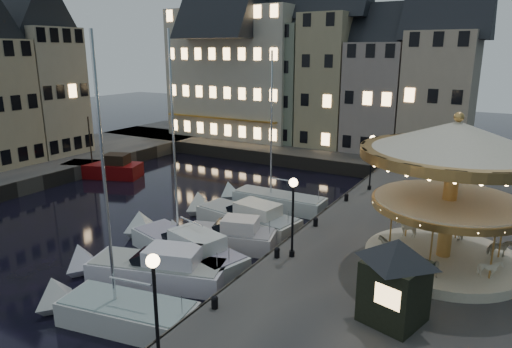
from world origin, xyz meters
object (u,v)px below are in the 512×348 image
Objects in this scene: bollard_b at (277,252)px; streetlamp_b at (293,206)px; motorboat_d at (223,237)px; red_fishing_boat at (104,169)px; bollard_c at (316,221)px; motorboat_b at (151,269)px; motorboat_c at (183,247)px; streetlamp_a at (155,297)px; streetlamp_c at (372,155)px; carousel at (453,167)px; motorboat_e at (243,218)px; ticket_kiosk at (396,266)px; bollard_a at (215,302)px; motorboat_a at (117,312)px; motorboat_f at (272,201)px; bollard_d at (346,197)px.

streetlamp_b is at bearing 39.81° from bollard_b.
red_fishing_boat reaches higher than motorboat_d.
bollard_c is 5.64m from motorboat_d.
bollard_b is 0.07× the size of motorboat_b.
streetlamp_a is at bearing -54.70° from motorboat_c.
streetlamp_c is at bearing 70.30° from motorboat_b.
carousel is at bearing -56.99° from streetlamp_c.
motorboat_e reaches higher than bollard_b.
streetlamp_c reaches higher than motorboat_b.
streetlamp_b is 7.32× the size of bollard_c.
motorboat_c reaches higher than bollard_b.
red_fishing_boat is 31.97m from carousel.
ticket_kiosk reaches higher than motorboat_d.
bollard_a is 7.35m from ticket_kiosk.
motorboat_d is 13.47m from carousel.
streetlamp_b is at bearing 151.47° from ticket_kiosk.
ticket_kiosk is (12.38, -2.37, 2.93)m from motorboat_c.
motorboat_a is 11.93m from ticket_kiosk.
motorboat_f is at bearing 107.71° from streetlamp_a.
motorboat_e reaches higher than bollard_a.
bollard_b is 0.07× the size of red_fishing_boat.
bollard_d is at bearing 42.86° from motorboat_e.
motorboat_d is (-5.33, 1.58, -3.38)m from streetlamp_b.
motorboat_b is (-5.59, -8.28, -0.96)m from bollard_c.
streetlamp_c is at bearing 10.11° from red_fishing_boat.
streetlamp_a reaches higher than bollard_a.
motorboat_b is at bearing -177.28° from ticket_kiosk.
bollard_a is 16.49m from motorboat_f.
streetlamp_c is at bearing 90.00° from streetlamp_a.
carousel reaches higher than motorboat_e.
motorboat_f is at bearing 96.40° from motorboat_d.
motorboat_a is 12.42m from motorboat_e.
streetlamp_b is 6.51m from motorboat_d.
carousel is at bearing -43.34° from bollard_d.
motorboat_a reaches higher than streetlamp_a.
bollard_d is at bearing 90.00° from bollard_a.
motorboat_c is at bearing 104.12° from motorboat_a.
motorboat_a is at bearing -69.55° from motorboat_b.
motorboat_d is (-4.73, -8.42, -0.97)m from bollard_d.
streetlamp_a is 20.15m from bollard_d.
bollard_a is 12.27m from motorboat_e.
ticket_kiosk is at bearing -49.87° from bollard_c.
bollard_b is 6.55m from motorboat_b.
streetlamp_a reaches higher than bollard_b.
bollard_b is 1.00× the size of bollard_d.
bollard_a is 16.00m from bollard_d.
red_fishing_boat is at bearing 139.14° from motorboat_a.
bollard_c and bollard_d have the same top height.
streetlamp_a is 1.07× the size of ticket_kiosk.
motorboat_b reaches higher than bollard_a.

